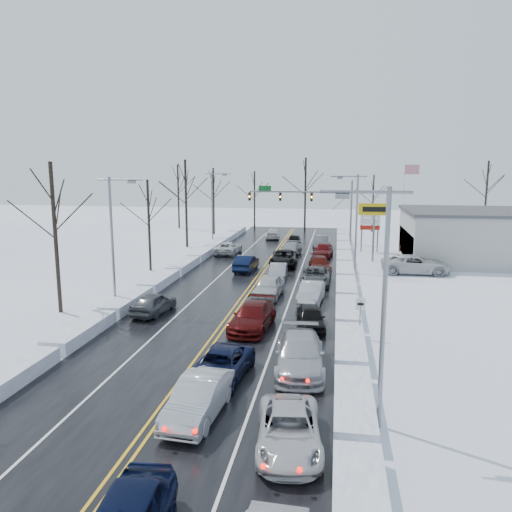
% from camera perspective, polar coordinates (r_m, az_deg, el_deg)
% --- Properties ---
extents(ground, '(160.00, 160.00, 0.00)m').
position_cam_1_polar(ground, '(37.80, -1.33, -4.64)').
color(ground, white).
rests_on(ground, ground).
extents(road_surface, '(14.00, 84.00, 0.01)m').
position_cam_1_polar(road_surface, '(39.70, -0.80, -3.91)').
color(road_surface, black).
rests_on(road_surface, ground).
extents(snow_bank_left, '(1.55, 72.00, 0.75)m').
position_cam_1_polar(snow_bank_left, '(41.67, -11.17, -3.43)').
color(snow_bank_left, white).
rests_on(snow_bank_left, ground).
extents(snow_bank_right, '(1.55, 72.00, 0.75)m').
position_cam_1_polar(snow_bank_right, '(39.14, 10.25, -4.29)').
color(snow_bank_right, white).
rests_on(snow_bank_right, ground).
extents(traffic_signal_mast, '(13.28, 0.39, 8.00)m').
position_cam_1_polar(traffic_signal_mast, '(64.12, 6.32, 6.38)').
color(traffic_signal_mast, slate).
rests_on(traffic_signal_mast, ground).
extents(tires_plus_sign, '(3.20, 0.34, 6.00)m').
position_cam_1_polar(tires_plus_sign, '(52.25, 13.38, 4.78)').
color(tires_plus_sign, slate).
rests_on(tires_plus_sign, ground).
extents(used_vehicles_sign, '(2.20, 0.22, 4.65)m').
position_cam_1_polar(used_vehicles_sign, '(58.38, 12.91, 3.68)').
color(used_vehicles_sign, slate).
rests_on(used_vehicles_sign, ground).
extents(speed_limit_sign, '(0.55, 0.09, 2.35)m').
position_cam_1_polar(speed_limit_sign, '(29.09, 11.84, -6.09)').
color(speed_limit_sign, slate).
rests_on(speed_limit_sign, ground).
extents(flagpole, '(1.87, 1.20, 10.00)m').
position_cam_1_polar(flagpole, '(66.56, 16.61, 6.54)').
color(flagpole, silver).
rests_on(flagpole, ground).
extents(dealership_building, '(20.40, 12.40, 5.30)m').
position_cam_1_polar(dealership_building, '(57.04, 26.77, 2.03)').
color(dealership_building, '#A2A19D').
rests_on(dealership_building, ground).
extents(streetlight_se, '(3.20, 0.25, 9.00)m').
position_cam_1_polar(streetlight_se, '(18.50, 13.88, -3.76)').
color(streetlight_se, slate).
rests_on(streetlight_se, ground).
extents(streetlight_ne, '(3.20, 0.25, 9.00)m').
position_cam_1_polar(streetlight_ne, '(46.15, 11.18, 4.57)').
color(streetlight_ne, slate).
rests_on(streetlight_ne, ground).
extents(streetlight_sw, '(3.20, 0.25, 9.00)m').
position_cam_1_polar(streetlight_sw, '(35.54, -15.87, 2.75)').
color(streetlight_sw, slate).
rests_on(streetlight_sw, ground).
extents(streetlight_nw, '(3.20, 0.25, 9.00)m').
position_cam_1_polar(streetlight_nw, '(61.92, -4.86, 6.11)').
color(streetlight_nw, slate).
rests_on(streetlight_nw, ground).
extents(tree_left_b, '(4.00, 4.00, 10.00)m').
position_cam_1_polar(tree_left_b, '(35.13, -22.14, 5.05)').
color(tree_left_b, '#2D231C').
rests_on(tree_left_b, ground).
extents(tree_left_c, '(3.40, 3.40, 8.50)m').
position_cam_1_polar(tree_left_c, '(47.32, -12.21, 5.43)').
color(tree_left_c, '#2D231C').
rests_on(tree_left_c, ground).
extents(tree_left_d, '(4.20, 4.20, 10.50)m').
position_cam_1_polar(tree_left_d, '(60.67, -8.04, 7.88)').
color(tree_left_d, '#2D231C').
rests_on(tree_left_d, ground).
extents(tree_left_e, '(3.80, 3.80, 9.50)m').
position_cam_1_polar(tree_left_e, '(72.14, -4.89, 7.74)').
color(tree_left_e, '#2D231C').
rests_on(tree_left_e, ground).
extents(tree_far_a, '(4.00, 4.00, 10.00)m').
position_cam_1_polar(tree_far_a, '(79.88, -8.90, 8.14)').
color(tree_far_a, '#2D231C').
rests_on(tree_far_a, ground).
extents(tree_far_b, '(3.60, 3.60, 9.00)m').
position_cam_1_polar(tree_far_b, '(78.03, -0.17, 7.71)').
color(tree_far_b, '#2D231C').
rests_on(tree_far_b, ground).
extents(tree_far_c, '(4.40, 4.40, 11.00)m').
position_cam_1_polar(tree_far_c, '(75.09, 5.68, 8.63)').
color(tree_far_c, '#2D231C').
rests_on(tree_far_c, ground).
extents(tree_far_d, '(3.40, 3.40, 8.50)m').
position_cam_1_polar(tree_far_d, '(76.69, 13.26, 7.13)').
color(tree_far_d, '#2D231C').
rests_on(tree_far_d, ground).
extents(tree_far_e, '(4.20, 4.20, 10.50)m').
position_cam_1_polar(tree_far_e, '(79.84, 24.91, 7.58)').
color(tree_far_e, '#2D231C').
rests_on(tree_far_e, ground).
extents(queued_car_1, '(1.98, 4.78, 1.54)m').
position_cam_1_polar(queued_car_1, '(20.69, -6.54, -17.76)').
color(queued_car_1, '#B0B4B9').
rests_on(queued_car_1, ground).
extents(queued_car_2, '(2.71, 5.03, 1.34)m').
position_cam_1_polar(queued_car_2, '(23.79, -4.05, -13.83)').
color(queued_car_2, black).
rests_on(queued_car_2, ground).
extents(queued_car_3, '(2.57, 5.41, 1.52)m').
position_cam_1_polar(queued_car_3, '(30.48, -0.38, -8.31)').
color(queued_car_3, '#460909').
rests_on(queued_car_3, ground).
extents(queued_car_4, '(2.21, 4.85, 1.61)m').
position_cam_1_polar(queued_car_4, '(37.71, 1.44, -4.68)').
color(queued_car_4, '#BEBEC0').
rests_on(queued_car_4, ground).
extents(queued_car_5, '(1.59, 4.16, 1.35)m').
position_cam_1_polar(queued_car_5, '(43.44, 2.52, -2.69)').
color(queued_car_5, gray).
rests_on(queued_car_5, ground).
extents(queued_car_6, '(2.71, 5.58, 1.53)m').
position_cam_1_polar(queued_car_6, '(49.40, 3.18, -1.12)').
color(queued_car_6, black).
rests_on(queued_car_6, ground).
extents(queued_car_7, '(2.56, 5.08, 1.41)m').
position_cam_1_polar(queued_car_7, '(55.03, 3.93, 0.04)').
color(queued_car_7, gray).
rests_on(queued_car_7, ground).
extents(queued_car_8, '(1.75, 4.13, 1.39)m').
position_cam_1_polar(queued_car_8, '(61.77, 4.33, 1.15)').
color(queued_car_8, black).
rests_on(queued_car_8, ground).
extents(queued_car_10, '(2.72, 5.00, 1.33)m').
position_cam_1_polar(queued_car_10, '(18.70, 3.76, -20.99)').
color(queued_car_10, silver).
rests_on(queued_car_10, ground).
extents(queued_car_11, '(2.70, 5.79, 1.64)m').
position_cam_1_polar(queued_car_11, '(24.73, 5.00, -12.88)').
color(queued_car_11, '#A9ACB2').
rests_on(queued_car_11, ground).
extents(queued_car_12, '(2.09, 4.22, 1.38)m').
position_cam_1_polar(queued_car_12, '(30.68, 6.25, -8.25)').
color(queued_car_12, black).
rests_on(queued_car_12, ground).
extents(queued_car_13, '(1.93, 4.57, 1.47)m').
position_cam_1_polar(queued_car_13, '(36.33, 6.29, -5.31)').
color(queued_car_13, '#A0A3A8').
rests_on(queued_car_13, ground).
extents(queued_car_14, '(2.38, 5.09, 1.41)m').
position_cam_1_polar(queued_car_14, '(41.91, 6.83, -3.23)').
color(queued_car_14, '#3A3C3E').
rests_on(queued_car_14, ground).
extents(queued_car_15, '(2.44, 4.91, 1.37)m').
position_cam_1_polar(queued_car_15, '(47.08, 7.27, -1.75)').
color(queued_car_15, '#440E09').
rests_on(queued_car_15, ground).
extents(queued_car_16, '(2.25, 4.73, 1.56)m').
position_cam_1_polar(queued_car_16, '(54.55, 7.69, -0.12)').
color(queued_car_16, '#520A0E').
rests_on(queued_car_16, ground).
extents(queued_car_17, '(2.00, 4.85, 1.56)m').
position_cam_1_polar(queued_car_17, '(59.80, 7.51, 0.79)').
color(queued_car_17, '#46494C').
rests_on(queued_car_17, ground).
extents(oncoming_car_0, '(1.81, 4.63, 1.50)m').
position_cam_1_polar(oncoming_car_0, '(46.98, -1.13, -1.69)').
color(oncoming_car_0, black).
rests_on(oncoming_car_0, ground).
extents(oncoming_car_1, '(2.56, 5.06, 1.37)m').
position_cam_1_polar(oncoming_car_1, '(56.06, -3.16, 0.24)').
color(oncoming_car_1, silver).
rests_on(oncoming_car_1, ground).
extents(oncoming_car_2, '(2.34, 4.82, 1.35)m').
position_cam_1_polar(oncoming_car_2, '(67.91, 1.91, 2.00)').
color(oncoming_car_2, silver).
rests_on(oncoming_car_2, ground).
extents(oncoming_car_3, '(2.22, 4.43, 1.45)m').
position_cam_1_polar(oncoming_car_3, '(34.19, -11.58, -6.46)').
color(oncoming_car_3, '#45484B').
rests_on(oncoming_car_3, ground).
extents(parked_car_0, '(6.21, 2.91, 1.72)m').
position_cam_1_polar(parked_car_0, '(48.00, 17.75, -1.93)').
color(parked_car_0, silver).
rests_on(parked_car_0, ground).
extents(parked_car_1, '(2.24, 5.23, 1.50)m').
position_cam_1_polar(parked_car_1, '(53.52, 20.08, -0.85)').
color(parked_car_1, '#3C3F41').
rests_on(parked_car_1, ground).
extents(parked_car_2, '(2.15, 4.66, 1.55)m').
position_cam_1_polar(parked_car_2, '(58.41, 17.18, 0.20)').
color(parked_car_2, '#520A0D').
rests_on(parked_car_2, ground).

